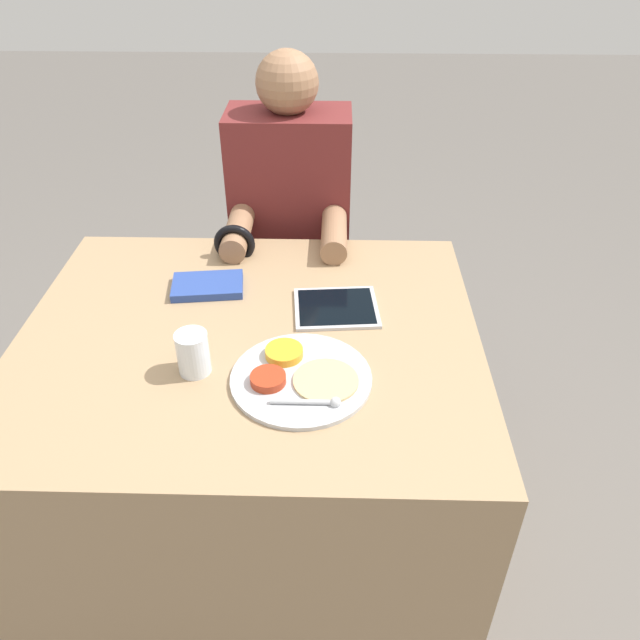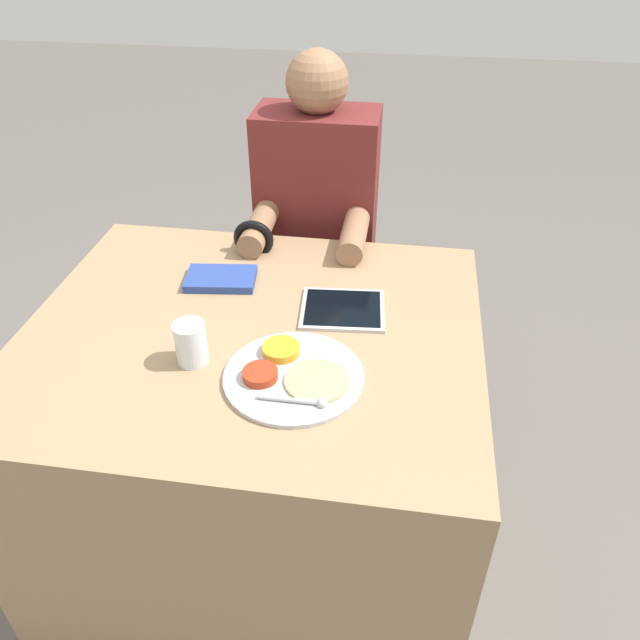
% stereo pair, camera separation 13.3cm
% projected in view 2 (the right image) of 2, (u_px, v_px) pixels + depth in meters
% --- Properties ---
extents(ground_plane, '(12.00, 12.00, 0.00)m').
position_uv_depth(ground_plane, '(268.00, 535.00, 1.86)').
color(ground_plane, '#605B56').
extents(dining_table, '(1.03, 0.88, 0.77)m').
position_uv_depth(dining_table, '(261.00, 446.00, 1.63)').
color(dining_table, '#9E7F5B').
rests_on(dining_table, ground_plane).
extents(thali_tray, '(0.29, 0.29, 0.03)m').
position_uv_depth(thali_tray, '(292.00, 374.00, 1.27)').
color(thali_tray, '#B7BABF').
rests_on(thali_tray, dining_table).
extents(red_notebook, '(0.18, 0.13, 0.02)m').
position_uv_depth(red_notebook, '(221.00, 279.00, 1.56)').
color(red_notebook, silver).
rests_on(red_notebook, dining_table).
extents(tablet_device, '(0.21, 0.18, 0.01)m').
position_uv_depth(tablet_device, '(343.00, 309.00, 1.46)').
color(tablet_device, '#B7B7BC').
rests_on(tablet_device, dining_table).
extents(person_diner, '(0.36, 0.43, 1.23)m').
position_uv_depth(person_diner, '(317.00, 264.00, 2.00)').
color(person_diner, black).
rests_on(person_diner, ground_plane).
extents(drinking_glass, '(0.07, 0.07, 0.09)m').
position_uv_depth(drinking_glass, '(191.00, 343.00, 1.29)').
color(drinking_glass, silver).
rests_on(drinking_glass, dining_table).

